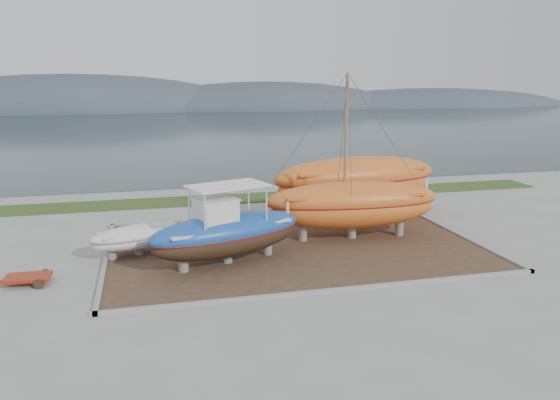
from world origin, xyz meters
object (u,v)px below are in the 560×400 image
object	(u,v)px
blue_caique	(227,224)
orange_sailboat	(354,158)
orange_bare_hull	(356,187)
white_dinghy	(139,240)
red_trailer	(28,280)

from	to	relation	value
blue_caique	orange_sailboat	bearing A→B (deg)	-0.82
orange_sailboat	orange_bare_hull	world-z (taller)	orange_sailboat
blue_caique	orange_bare_hull	bearing A→B (deg)	18.20
blue_caique	white_dinghy	size ratio (longest dim) A/B	1.61
orange_sailboat	red_trailer	bearing A→B (deg)	-166.03
red_trailer	white_dinghy	bearing A→B (deg)	34.62
blue_caique	orange_sailboat	world-z (taller)	orange_sailboat
orange_bare_hull	orange_sailboat	bearing A→B (deg)	-120.90
blue_caique	orange_bare_hull	xyz separation A→B (m)	(8.97, 6.82, -0.05)
white_dinghy	orange_sailboat	size ratio (longest dim) A/B	0.50
white_dinghy	orange_bare_hull	world-z (taller)	orange_bare_hull
blue_caique	white_dinghy	xyz separation A→B (m)	(-3.92, 2.22, -1.11)
blue_caique	red_trailer	bearing A→B (deg)	164.86
white_dinghy	blue_caique	bearing A→B (deg)	-49.06
blue_caique	red_trailer	xyz separation A→B (m)	(-8.38, -0.57, -1.68)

